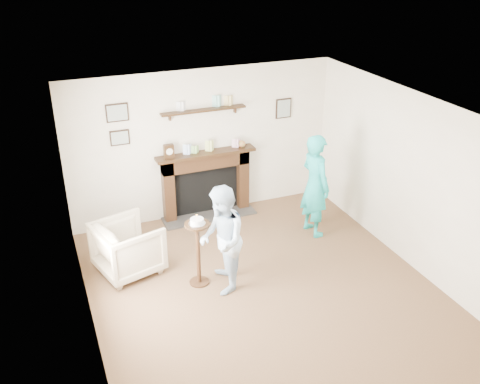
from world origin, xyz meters
The scene contains 6 objects.
ground centered at (0.00, 0.00, 0.00)m, with size 5.00×5.00×0.00m, color brown.
room_shell centered at (0.00, 0.69, 1.62)m, with size 4.54×5.02×2.52m.
armchair centered at (-1.59, 1.16, 0.00)m, with size 0.82×0.84×0.77m, color tan.
man centered at (-0.50, 0.28, 0.00)m, with size 0.73×0.57×1.50m, color silver.
woman centered at (1.39, 1.16, 0.00)m, with size 0.61×0.40×1.67m, color #21BDBE.
pedestal_table centered at (-0.76, 0.50, 0.66)m, with size 0.34×0.34×1.08m.
Camera 1 is at (-2.53, -5.42, 4.37)m, focal length 40.00 mm.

